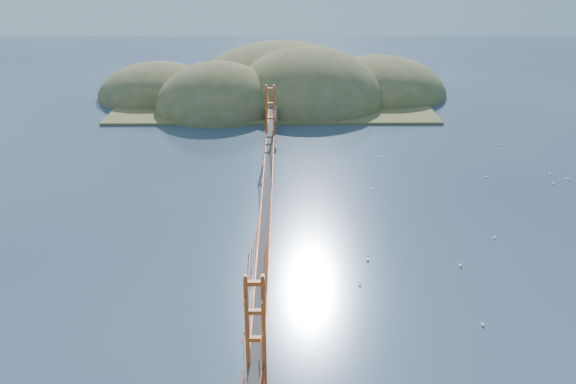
{
  "coord_description": "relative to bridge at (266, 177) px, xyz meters",
  "views": [
    {
      "loc": [
        2.19,
        -65.5,
        34.48
      ],
      "look_at": [
        2.82,
        0.0,
        4.96
      ],
      "focal_mm": 35.0,
      "sensor_mm": 36.0,
      "label": 1
    }
  ],
  "objects": [
    {
      "name": "sailboat_10",
      "position": [
        21.69,
        -21.06,
        -6.87
      ],
      "size": [
        0.43,
        0.52,
        0.61
      ],
      "color": "white",
      "rests_on": "ground"
    },
    {
      "name": "far_headlands",
      "position": [
        2.21,
        68.33,
        -7.01
      ],
      "size": [
        84.0,
        58.0,
        25.0
      ],
      "color": "olive",
      "rests_on": "ground"
    },
    {
      "name": "sailboat_11",
      "position": [
        47.12,
        15.33,
        -6.85
      ],
      "size": [
        0.7,
        0.7,
        0.74
      ],
      "color": "white",
      "rests_on": "ground"
    },
    {
      "name": "ground",
      "position": [
        0.0,
        -0.18,
        -7.01
      ],
      "size": [
        320.0,
        320.0,
        0.0
      ],
      "primitive_type": "plane",
      "color": "#2C4059",
      "rests_on": "ground"
    },
    {
      "name": "sailboat_15",
      "position": [
        34.64,
        16.33,
        -6.86
      ],
      "size": [
        0.63,
        0.63,
        0.66
      ],
      "color": "white",
      "rests_on": "ground"
    },
    {
      "name": "sailboat_3",
      "position": [
        15.59,
        11.85,
        -6.88
      ],
      "size": [
        0.51,
        0.51,
        0.55
      ],
      "color": "white",
      "rests_on": "ground"
    },
    {
      "name": "sailboat_4",
      "position": [
        28.91,
        -3.64,
        -6.87
      ],
      "size": [
        0.55,
        0.55,
        0.57
      ],
      "color": "white",
      "rests_on": "ground"
    },
    {
      "name": "sailboat_12",
      "position": [
        14.6,
        35.43,
        -6.88
      ],
      "size": [
        0.49,
        0.47,
        0.55
      ],
      "color": "white",
      "rests_on": "ground"
    },
    {
      "name": "bridge",
      "position": [
        0.0,
        0.0,
        0.0
      ],
      "size": [
        2.2,
        94.4,
        12.0
      ],
      "color": "gray",
      "rests_on": "ground"
    },
    {
      "name": "sailboat_extra_1",
      "position": [
        10.54,
        -14.07,
        -6.87
      ],
      "size": [
        0.53,
        0.53,
        0.56
      ],
      "color": "white",
      "rests_on": "ground"
    },
    {
      "name": "sailboat_16",
      "position": [
        18.84,
        25.36,
        -6.86
      ],
      "size": [
        0.6,
        0.56,
        0.67
      ],
      "color": "white",
      "rests_on": "ground"
    },
    {
      "name": "sailboat_14",
      "position": [
        22.7,
        -10.18,
        -6.85
      ],
      "size": [
        0.67,
        0.67,
        0.71
      ],
      "color": "white",
      "rests_on": "ground"
    },
    {
      "name": "sailboat_0",
      "position": [
        12.14,
        -8.72,
        -6.85
      ],
      "size": [
        0.52,
        0.62,
        0.72
      ],
      "color": "white",
      "rests_on": "ground"
    },
    {
      "name": "sailboat_8",
      "position": [
        44.04,
        13.5,
        -6.86
      ],
      "size": [
        0.57,
        0.55,
        0.64
      ],
      "color": "white",
      "rests_on": "ground"
    },
    {
      "name": "sailboat_17",
      "position": [
        41.76,
        31.33,
        -6.86
      ],
      "size": [
        0.6,
        0.58,
        0.68
      ],
      "color": "white",
      "rests_on": "ground"
    },
    {
      "name": "sailboat_9",
      "position": [
        45.17,
        17.34,
        -6.87
      ],
      "size": [
        0.47,
        0.54,
        0.61
      ],
      "color": "white",
      "rests_on": "ground"
    }
  ]
}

